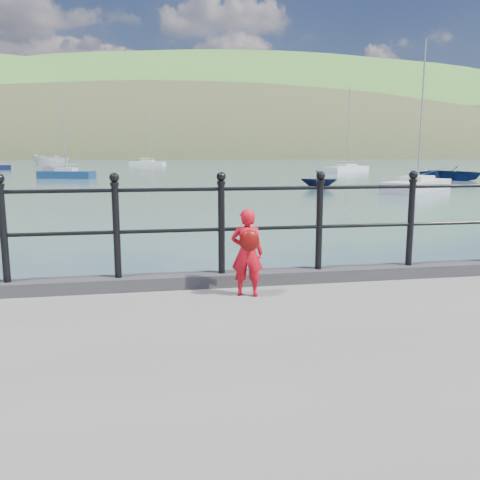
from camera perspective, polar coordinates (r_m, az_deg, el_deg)
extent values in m
plane|color=#2D4251|center=(6.52, -7.57, -13.47)|extent=(600.00, 600.00, 0.00)
cube|color=#28282B|center=(6.02, -7.73, -4.61)|extent=(60.00, 0.30, 0.15)
cylinder|color=black|center=(5.90, -7.87, 1.04)|extent=(18.00, 0.04, 0.04)
cylinder|color=black|center=(5.85, -7.98, 5.61)|extent=(18.00, 0.04, 0.04)
cylinder|color=black|center=(6.10, -25.00, 0.48)|extent=(0.08, 0.08, 1.05)
cylinder|color=black|center=(5.91, -13.69, 0.86)|extent=(0.08, 0.08, 1.05)
sphere|color=black|center=(5.85, -13.94, 6.82)|extent=(0.11, 0.11, 0.11)
cylinder|color=black|center=(5.96, -2.09, 1.20)|extent=(0.08, 0.08, 1.05)
sphere|color=black|center=(5.89, -2.13, 7.12)|extent=(0.11, 0.11, 0.11)
cylinder|color=black|center=(6.24, 8.89, 1.49)|extent=(0.08, 0.08, 1.05)
sphere|color=black|center=(6.18, 9.04, 7.14)|extent=(0.11, 0.11, 0.11)
cylinder|color=black|center=(6.73, 18.60, 1.69)|extent=(0.08, 0.08, 1.05)
sphere|color=black|center=(6.67, 18.90, 6.93)|extent=(0.11, 0.11, 0.11)
ellipsoid|color=#333A21|center=(202.79, -4.49, 4.85)|extent=(400.00, 100.00, 88.00)
ellipsoid|color=#387026|center=(269.50, 2.75, 3.59)|extent=(600.00, 180.00, 156.00)
cube|color=silver|center=(190.18, -21.07, 9.44)|extent=(9.00, 6.00, 6.00)
cube|color=#4C4744|center=(190.23, -21.14, 10.64)|extent=(9.50, 6.50, 2.00)
cube|color=silver|center=(187.35, -14.05, 9.80)|extent=(9.00, 6.00, 6.00)
cube|color=#4C4744|center=(187.40, -14.10, 11.02)|extent=(9.50, 6.50, 2.00)
cube|color=silver|center=(187.87, -4.74, 10.06)|extent=(9.00, 6.00, 6.00)
cube|color=#4C4744|center=(187.92, -4.76, 11.28)|extent=(9.50, 6.50, 2.00)
cube|color=silver|center=(192.37, 3.42, 10.07)|extent=(9.00, 6.00, 6.00)
cube|color=#4C4744|center=(192.42, 3.43, 11.26)|extent=(9.50, 6.50, 2.00)
imported|color=red|center=(5.55, 0.80, -1.44)|extent=(0.41, 0.34, 0.97)
ellipsoid|color=#B90906|center=(5.40, 1.06, -0.09)|extent=(0.22, 0.11, 0.23)
imported|color=#12234F|center=(50.04, 22.62, 6.96)|extent=(6.15, 7.12, 1.24)
imported|color=silver|center=(66.97, -20.38, 8.07)|extent=(4.97, 5.83, 2.18)
imported|color=black|center=(36.01, 8.84, 6.76)|extent=(3.06, 2.88, 1.29)
cube|color=silver|center=(93.61, -10.36, 8.38)|extent=(6.55, 3.88, 0.90)
cube|color=beige|center=(93.60, -10.37, 8.68)|extent=(2.51, 1.98, 0.50)
cylinder|color=#A5A5A8|center=(93.61, -10.45, 11.21)|extent=(0.10, 0.10, 8.37)
cylinder|color=#A5A5A8|center=(93.59, -10.38, 9.02)|extent=(2.68, 1.00, 0.06)
cube|color=silver|center=(64.65, 11.91, 7.68)|extent=(7.09, 6.02, 0.90)
cube|color=beige|center=(64.63, 11.92, 8.13)|extent=(2.90, 2.67, 0.50)
cylinder|color=#A5A5A8|center=(64.67, 12.07, 12.28)|extent=(0.10, 0.10, 9.47)
cylinder|color=#A5A5A8|center=(64.62, 11.94, 8.61)|extent=(2.69, 2.04, 0.06)
cube|color=beige|center=(35.00, 19.27, 5.59)|extent=(6.72, 6.02, 0.90)
cube|color=beige|center=(34.97, 19.31, 6.41)|extent=(2.79, 2.64, 0.50)
cylinder|color=#A5A5A8|center=(35.01, 19.73, 13.46)|extent=(0.10, 0.10, 8.72)
cylinder|color=#A5A5A8|center=(34.95, 19.36, 7.30)|extent=(2.50, 2.07, 0.06)
cube|color=navy|center=(51.37, -18.90, 6.83)|extent=(5.55, 3.39, 0.90)
cube|color=beige|center=(51.35, -18.93, 7.39)|extent=(2.14, 1.74, 0.50)
cylinder|color=#A5A5A8|center=(51.34, -19.14, 11.16)|extent=(0.10, 0.10, 6.87)
cylinder|color=#A5A5A8|center=(51.33, -18.96, 8.00)|extent=(2.26, 0.87, 0.06)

